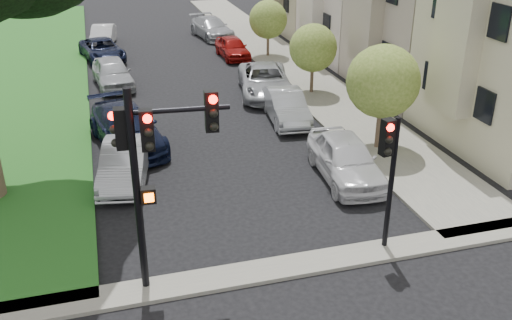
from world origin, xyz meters
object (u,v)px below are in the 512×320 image
object	(u,v)px
car_parked_9	(103,36)
car_parked_1	(286,106)
small_tree_a	(383,82)
small_tree_c	(268,20)
traffic_signal_secondary	(389,161)
car_parked_8	(102,50)
car_parked_6	(127,128)
small_tree_b	(313,48)
traffic_signal_main	(152,155)
car_parked_4	(212,28)
car_parked_2	(265,81)
car_parked_0	(346,158)
car_parked_7	(112,73)
car_parked_5	(125,163)
car_parked_3	(233,47)

from	to	relation	value
car_parked_9	car_parked_1	bearing A→B (deg)	-57.74
small_tree_a	car_parked_9	world-z (taller)	small_tree_a
small_tree_c	car_parked_9	xyz separation A→B (m)	(-9.98, 6.08, -1.71)
traffic_signal_secondary	car_parked_8	xyz separation A→B (m)	(-6.96, 24.02, -2.20)
car_parked_6	traffic_signal_secondary	bearing A→B (deg)	-67.57
small_tree_b	traffic_signal_main	bearing A→B (deg)	-124.30
small_tree_b	car_parked_6	world-z (taller)	small_tree_b
small_tree_a	car_parked_1	distance (m)	5.25
small_tree_c	car_parked_4	distance (m)	6.95
car_parked_2	car_parked_0	bearing A→B (deg)	-79.05
small_tree_a	car_parked_7	distance (m)	15.34
car_parked_4	car_parked_7	bearing A→B (deg)	-136.25
small_tree_b	car_parked_4	xyz separation A→B (m)	(-2.31, 14.13, -1.70)
car_parked_6	car_parked_7	xyz separation A→B (m)	(-0.13, 8.47, -0.02)
traffic_signal_main	car_parked_5	bearing A→B (deg)	94.09
car_parked_6	car_parked_9	distance (m)	18.22
small_tree_b	car_parked_4	distance (m)	14.42
car_parked_3	traffic_signal_main	bearing A→B (deg)	-110.19
small_tree_c	car_parked_2	size ratio (longest dim) A/B	0.66
car_parked_1	car_parked_8	bearing A→B (deg)	125.56
traffic_signal_main	car_parked_5	world-z (taller)	traffic_signal_main
car_parked_0	car_parked_2	world-z (taller)	car_parked_0
car_parked_2	car_parked_4	size ratio (longest dim) A/B	1.10
car_parked_1	car_parked_2	world-z (taller)	car_parked_2
traffic_signal_main	small_tree_b	bearing A→B (deg)	55.70
small_tree_b	traffic_signal_main	size ratio (longest dim) A/B	0.66
car_parked_3	car_parked_4	size ratio (longest dim) A/B	0.80
car_parked_3	car_parked_5	bearing A→B (deg)	-118.33
small_tree_a	small_tree_b	xyz separation A→B (m)	(0.00, 7.45, -0.44)
small_tree_a	car_parked_5	bearing A→B (deg)	-179.60
car_parked_1	car_parked_6	bearing A→B (deg)	-166.63
small_tree_a	car_parked_3	world-z (taller)	small_tree_a
small_tree_b	car_parked_8	world-z (taller)	small_tree_b
car_parked_2	car_parked_9	size ratio (longest dim) A/B	1.33
small_tree_c	car_parked_3	world-z (taller)	small_tree_c
traffic_signal_main	car_parked_5	size ratio (longest dim) A/B	1.27
car_parked_4	car_parked_8	size ratio (longest dim) A/B	1.06
traffic_signal_secondary	car_parked_9	size ratio (longest dim) A/B	1.00
small_tree_b	car_parked_9	world-z (taller)	small_tree_b
small_tree_a	car_parked_2	size ratio (longest dim) A/B	0.79
car_parked_7	car_parked_3	bearing A→B (deg)	22.19
small_tree_b	car_parked_2	world-z (taller)	small_tree_b
car_parked_8	car_parked_2	bearing A→B (deg)	-61.58
traffic_signal_secondary	small_tree_b	bearing A→B (deg)	77.07
car_parked_1	car_parked_3	xyz separation A→B (m)	(0.34, 11.61, -0.04)
small_tree_b	car_parked_3	distance (m)	8.68
car_parked_0	car_parked_3	world-z (taller)	car_parked_0
small_tree_a	traffic_signal_secondary	distance (m)	7.36
small_tree_a	car_parked_7	xyz separation A→B (m)	(-9.86, 11.56, -2.09)
small_tree_a	car_parked_9	xyz separation A→B (m)	(-9.98, 21.31, -2.19)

